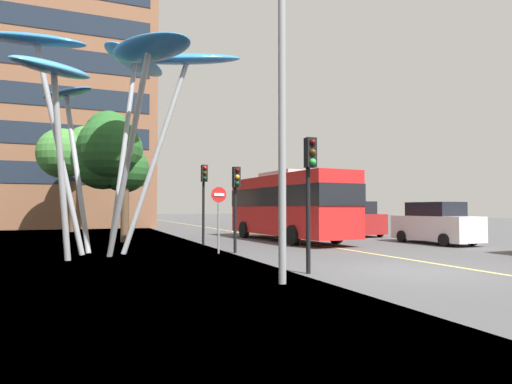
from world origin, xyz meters
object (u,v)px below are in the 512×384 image
(red_bus, at_px, (287,203))
(street_lamp, at_px, (292,82))
(traffic_light_island_mid, at_px, (204,187))
(no_entry_sign, at_px, (219,209))
(car_parked_far, at_px, (355,220))
(leaf_sculpture, at_px, (109,73))
(traffic_light_kerb_far, at_px, (236,190))
(car_far_side, at_px, (277,217))
(car_parked_mid, at_px, (435,224))
(traffic_light_kerb_near, at_px, (310,175))
(car_side_street, at_px, (309,217))

(red_bus, height_order, street_lamp, street_lamp)
(traffic_light_island_mid, height_order, no_entry_sign, traffic_light_island_mid)
(red_bus, relative_size, car_parked_far, 2.48)
(leaf_sculpture, distance_m, no_entry_sign, 6.64)
(traffic_light_kerb_far, height_order, no_entry_sign, traffic_light_kerb_far)
(car_far_side, bearing_deg, car_parked_far, -90.38)
(traffic_light_kerb_far, height_order, traffic_light_island_mid, traffic_light_island_mid)
(leaf_sculpture, relative_size, traffic_light_island_mid, 2.53)
(car_parked_mid, bearing_deg, no_entry_sign, -177.41)
(red_bus, xyz_separation_m, no_entry_sign, (-5.35, -4.97, -0.31))
(car_parked_far, bearing_deg, leaf_sculpture, -158.46)
(traffic_light_kerb_near, distance_m, no_entry_sign, 5.98)
(traffic_light_island_mid, height_order, car_far_side, traffic_light_island_mid)
(traffic_light_kerb_near, relative_size, traffic_light_kerb_far, 1.08)
(leaf_sculpture, distance_m, traffic_light_island_mid, 6.71)
(car_side_street, xyz_separation_m, no_entry_sign, (-10.93, -12.75, 0.63))
(car_side_street, distance_m, no_entry_sign, 16.81)
(red_bus, relative_size, car_far_side, 2.63)
(leaf_sculpture, bearing_deg, street_lamp, -64.57)
(car_far_side, bearing_deg, street_lamp, -113.59)
(leaf_sculpture, relative_size, no_entry_sign, 3.75)
(leaf_sculpture, xyz_separation_m, car_side_street, (14.97, 11.68, -5.79))
(car_side_street, bearing_deg, red_bus, -125.65)
(car_far_side, bearing_deg, car_parked_mid, -89.78)
(traffic_light_island_mid, bearing_deg, car_far_side, 55.08)
(traffic_light_kerb_far, distance_m, street_lamp, 7.31)
(traffic_light_kerb_far, bearing_deg, traffic_light_island_mid, 93.70)
(traffic_light_kerb_near, bearing_deg, traffic_light_island_mid, 92.05)
(red_bus, xyz_separation_m, car_far_side, (5.86, 14.37, -1.04))
(car_parked_mid, xyz_separation_m, street_lamp, (-11.53, -7.42, 3.80))
(leaf_sculpture, bearing_deg, traffic_light_kerb_near, -55.10)
(traffic_light_kerb_far, bearing_deg, street_lamp, -97.82)
(no_entry_sign, bearing_deg, car_side_street, 49.40)
(car_parked_mid, height_order, car_parked_far, car_parked_far)
(car_parked_far, bearing_deg, traffic_light_island_mid, -163.57)
(traffic_light_kerb_far, distance_m, traffic_light_island_mid, 3.97)
(car_parked_far, height_order, car_side_street, car_side_street)
(traffic_light_kerb_far, distance_m, car_far_side, 22.10)
(leaf_sculpture, bearing_deg, car_parked_mid, -2.09)
(traffic_light_kerb_far, bearing_deg, no_entry_sign, 176.59)
(traffic_light_kerb_far, height_order, car_parked_mid, traffic_light_kerb_far)
(traffic_light_kerb_near, height_order, car_far_side, traffic_light_kerb_near)
(traffic_light_kerb_far, height_order, car_side_street, traffic_light_kerb_far)
(car_parked_mid, bearing_deg, traffic_light_island_mid, 162.61)
(leaf_sculpture, bearing_deg, car_parked_far, 21.54)
(traffic_light_island_mid, xyz_separation_m, street_lamp, (-0.69, -10.81, 2.01))
(leaf_sculpture, xyz_separation_m, no_entry_sign, (4.04, -1.07, -5.16))
(red_bus, relative_size, street_lamp, 1.33)
(red_bus, bearing_deg, leaf_sculpture, -157.45)
(traffic_light_kerb_far, bearing_deg, car_far_side, 61.51)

